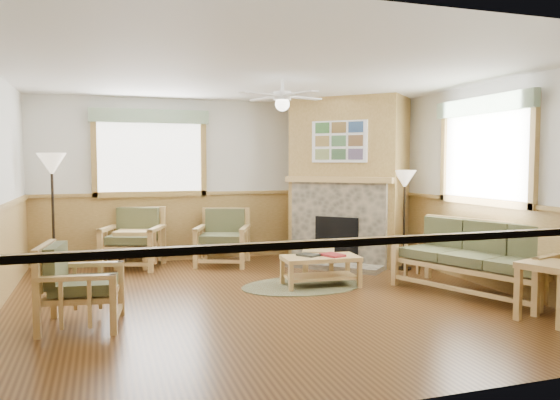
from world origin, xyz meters
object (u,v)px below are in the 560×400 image
object	(u,v)px
sofa	(475,258)
footstool	(318,263)
armchair_left	(82,285)
floor_lamp_right	(404,220)
coffee_table	(321,271)
end_table_chairs	(134,249)
armchair_back_left	(133,238)
armchair_back_right	(223,237)
floor_lamp_left	(53,214)
end_table_sofa	(550,292)

from	to	relation	value
sofa	footstool	bearing A→B (deg)	-158.83
armchair_left	floor_lamp_right	xyz separation A→B (m)	(4.63, 1.57, 0.35)
coffee_table	end_table_chairs	distance (m)	3.11
armchair_back_left	floor_lamp_right	size ratio (longest dim) A/B	0.61
armchair_back_right	armchair_left	world-z (taller)	armchair_back_right
coffee_table	footstool	xyz separation A→B (m)	(0.21, 0.59, -0.01)
footstool	floor_lamp_left	xyz separation A→B (m)	(-3.65, 1.29, 0.70)
armchair_back_left	coffee_table	size ratio (longest dim) A/B	0.92
armchair_left	end_table_sofa	world-z (taller)	armchair_left
armchair_back_right	floor_lamp_left	bearing A→B (deg)	-157.29
coffee_table	floor_lamp_left	distance (m)	3.98
armchair_back_left	footstool	distance (m)	2.95
floor_lamp_left	floor_lamp_right	size ratio (longest dim) A/B	1.16
armchair_back_left	floor_lamp_left	bearing A→B (deg)	-148.34
footstool	floor_lamp_left	size ratio (longest dim) A/B	0.25
sofa	footstool	distance (m)	2.18
armchair_back_left	footstool	size ratio (longest dim) A/B	2.06
armchair_back_right	end_table_chairs	distance (m)	1.40
armchair_back_right	end_table_sofa	world-z (taller)	armchair_back_right
footstool	end_table_chairs	bearing A→B (deg)	149.02
footstool	floor_lamp_right	size ratio (longest dim) A/B	0.29
armchair_back_right	end_table_chairs	xyz separation A→B (m)	(-1.38, 0.18, -0.15)
armchair_back_right	armchair_left	distance (m)	3.48
sofa	armchair_left	distance (m)	4.63
sofa	floor_lamp_right	bearing A→B (deg)	159.11
end_table_sofa	floor_lamp_right	distance (m)	2.93
armchair_back_left	end_table_chairs	distance (m)	0.17
armchair_back_left	armchair_back_right	bearing A→B (deg)	13.13
armchair_back_right	footstool	size ratio (longest dim) A/B	1.97
armchair_left	floor_lamp_left	distance (m)	2.86
armchair_left	end_table_chairs	bearing A→B (deg)	-4.70
end_table_chairs	floor_lamp_right	bearing A→B (deg)	-19.82
end_table_sofa	floor_lamp_left	distance (m)	6.57
sofa	armchair_left	size ratio (longest dim) A/B	2.34
sofa	footstool	size ratio (longest dim) A/B	4.36
armchair_back_left	end_table_sofa	bearing A→B (deg)	-26.80
armchair_back_left	armchair_left	distance (m)	3.07
coffee_table	floor_lamp_right	bearing A→B (deg)	25.62
sofa	armchair_back_left	bearing A→B (deg)	-149.02
armchair_left	armchair_back_right	bearing A→B (deg)	-28.14
coffee_table	end_table_sofa	distance (m)	2.78
end_table_chairs	footstool	xyz separation A→B (m)	(2.51, -1.51, -0.10)
end_table_sofa	armchair_back_left	bearing A→B (deg)	132.53
end_table_chairs	floor_lamp_right	world-z (taller)	floor_lamp_right
end_table_chairs	floor_lamp_left	distance (m)	1.31
end_table_sofa	footstool	distance (m)	3.17
end_table_sofa	footstool	world-z (taller)	end_table_sofa
armchair_back_left	coffee_table	world-z (taller)	armchair_back_left
floor_lamp_right	coffee_table	bearing A→B (deg)	-158.12
floor_lamp_left	floor_lamp_right	world-z (taller)	floor_lamp_left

